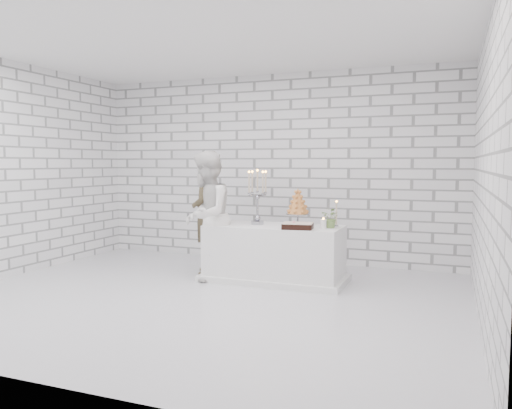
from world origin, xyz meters
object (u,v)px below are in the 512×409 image
cake_table (274,253)px  groom (207,212)px  bride (206,216)px  candelabra (257,197)px  croquembouche (298,207)px

cake_table → groom: groom is taller
cake_table → bride: size_ratio=1.03×
bride → candelabra: (0.63, 0.30, 0.25)m
cake_table → croquembouche: size_ratio=3.60×
bride → candelabra: bearing=102.5°
groom → croquembouche: bearing=63.9°
candelabra → croquembouche: (0.53, 0.12, -0.13)m
cake_table → candelabra: bearing=173.8°
cake_table → croquembouche: bearing=27.4°
bride → candelabra: size_ratio=2.33×
groom → croquembouche: 1.35m
croquembouche → groom: bearing=-178.0°
croquembouche → candelabra: bearing=-167.5°
cake_table → bride: bearing=-163.1°
cake_table → groom: bearing=174.6°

